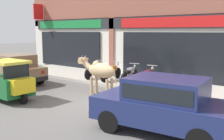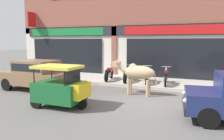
# 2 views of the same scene
# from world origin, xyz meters

# --- Properties ---
(ground_plane) EXTENTS (90.00, 90.00, 0.00)m
(ground_plane) POSITION_xyz_m (0.00, 0.00, 0.00)
(ground_plane) COLOR #605E5B
(sidewalk) EXTENTS (19.00, 3.14, 0.14)m
(sidewalk) POSITION_xyz_m (0.00, 3.77, 0.07)
(sidewalk) COLOR #B7AFA3
(sidewalk) RESTS_ON ground
(cow) EXTENTS (2.15, 0.56, 1.61)m
(cow) POSITION_xyz_m (-0.95, 0.97, 1.01)
(cow) COLOR tan
(cow) RESTS_ON ground
(car_0) EXTENTS (3.74, 2.00, 1.46)m
(car_0) POSITION_xyz_m (3.05, -1.08, 0.81)
(car_0) COLOR black
(car_0) RESTS_ON ground
(car_1) EXTENTS (3.65, 1.69, 1.46)m
(car_1) POSITION_xyz_m (-5.80, 0.00, 0.81)
(car_1) COLOR black
(car_1) RESTS_ON ground
(auto_rickshaw) EXTENTS (1.99, 1.17, 1.52)m
(auto_rickshaw) POSITION_xyz_m (-2.98, -1.84, 0.66)
(auto_rickshaw) COLOR black
(auto_rickshaw) RESTS_ON ground
(motorcycle_0) EXTENTS (0.58, 1.80, 0.88)m
(motorcycle_0) POSITION_xyz_m (-3.30, 3.21, 0.53)
(motorcycle_0) COLOR black
(motorcycle_0) RESTS_ON sidewalk
(motorcycle_1) EXTENTS (0.52, 1.81, 0.88)m
(motorcycle_1) POSITION_xyz_m (-2.16, 3.21, 0.53)
(motorcycle_1) COLOR black
(motorcycle_1) RESTS_ON sidewalk
(motorcycle_2) EXTENTS (0.62, 1.79, 0.88)m
(motorcycle_2) POSITION_xyz_m (-1.05, 3.24, 0.53)
(motorcycle_2) COLOR black
(motorcycle_2) RESTS_ON sidewalk
(motorcycle_3) EXTENTS (0.54, 1.80, 0.88)m
(motorcycle_3) POSITION_xyz_m (-0.03, 3.17, 0.53)
(motorcycle_3) COLOR black
(motorcycle_3) RESTS_ON sidewalk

